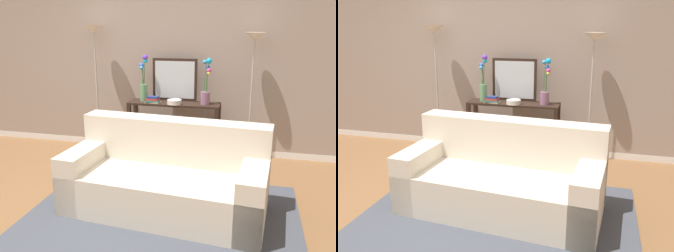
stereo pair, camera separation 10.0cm
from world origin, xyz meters
The scene contains 13 objects.
ground_plane centered at (0.00, 0.00, -0.01)m, with size 16.00×16.00×0.02m, color brown.
back_wall centered at (0.00, 2.04, 1.39)m, with size 12.00×0.15×2.78m.
area_rug centered at (0.56, 0.05, 0.01)m, with size 2.61×1.88×0.01m.
couch centered at (0.56, 0.21, 0.31)m, with size 2.02×1.04×0.88m.
console_table centered at (0.31, 1.64, 0.54)m, with size 1.24×0.34×0.79m.
floor_lamp_left centered at (-0.83, 1.70, 1.41)m, with size 0.28×0.28×1.80m.
floor_lamp_right centered at (1.32, 1.70, 1.35)m, with size 0.28×0.28×1.71m.
wall_mirror centered at (0.29, 1.78, 1.08)m, with size 0.62×0.02×0.58m.
vase_tall_flowers centered at (-0.11, 1.65, 1.03)m, with size 0.12×0.12×0.63m.
vase_short_flowers centered at (0.74, 1.64, 1.01)m, with size 0.13×0.12×0.60m.
fruit_bowl centered at (0.34, 1.54, 0.83)m, with size 0.19×0.19×0.06m.
book_stack centered at (0.04, 1.56, 0.83)m, with size 0.21×0.15×0.09m.
book_row_under_console centered at (-0.01, 1.64, 0.06)m, with size 0.37×0.17×0.12m.
Camera 1 is at (1.34, -2.99, 1.80)m, focal length 38.37 mm.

